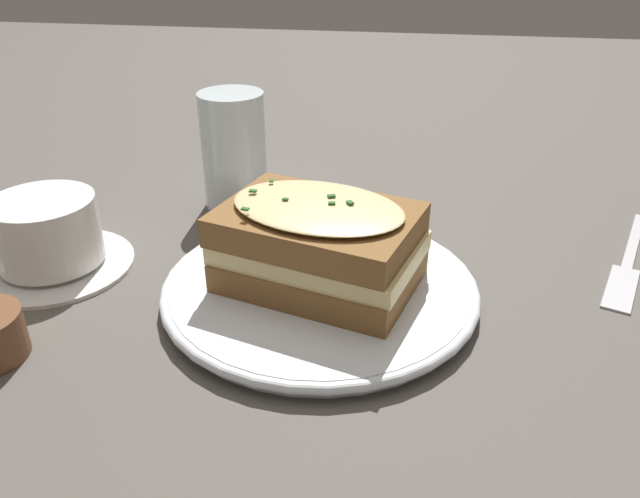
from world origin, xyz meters
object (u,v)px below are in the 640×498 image
Objects in this scene: sandwich at (319,244)px; fork at (626,268)px; water_glass at (234,151)px; dinner_plate at (320,288)px; teacup_with_saucer at (46,238)px.

fork is at bearing -71.92° from sandwich.
fork is (-0.08, -0.37, -0.06)m from water_glass.
fork is at bearing -71.82° from dinner_plate.
water_glass is at bearing 34.93° from dinner_plate.
sandwich is 0.91× the size of fork.
sandwich reaches higher than teacup_with_saucer.
water_glass is at bearing 8.46° from fork.
dinner_plate is 1.47× the size of sandwich.
sandwich is 1.27× the size of teacup_with_saucer.
sandwich is at bearing 139.10° from teacup_with_saucer.
dinner_plate is at bearing 38.78° from fork.
water_glass is at bearing 34.77° from sandwich.
teacup_with_saucer is 1.14× the size of water_glass.
water_glass is 0.63× the size of fork.
sandwich is at bearing 38.68° from fork.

